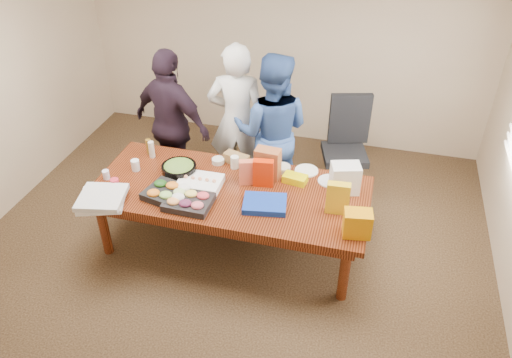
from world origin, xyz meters
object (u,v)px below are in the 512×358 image
(person_center, at_px, (237,121))
(person_right, at_px, (272,132))
(office_chair, at_px, (345,151))
(sheet_cake, at_px, (200,183))
(conference_table, at_px, (231,218))
(salad_bowl, at_px, (179,170))

(person_center, height_order, person_right, person_center)
(office_chair, relative_size, person_right, 0.63)
(person_center, distance_m, sheet_cake, 1.09)
(conference_table, xyz_separation_m, salad_bowl, (-0.59, 0.11, 0.43))
(salad_bowl, bearing_deg, office_chair, 36.66)
(conference_table, bearing_deg, office_chair, 52.02)
(person_center, bearing_deg, conference_table, 93.53)
(office_chair, height_order, sheet_cake, office_chair)
(conference_table, relative_size, office_chair, 2.40)
(person_right, bearing_deg, conference_table, 73.32)
(person_center, distance_m, salad_bowl, 1.02)
(office_chair, relative_size, salad_bowl, 3.20)
(person_center, bearing_deg, salad_bowl, 60.40)
(conference_table, height_order, sheet_cake, sheet_cake)
(salad_bowl, bearing_deg, sheet_cake, -25.09)
(person_right, bearing_deg, sheet_cake, 57.50)
(conference_table, height_order, person_right, person_right)
(salad_bowl, bearing_deg, person_right, 46.31)
(conference_table, xyz_separation_m, sheet_cake, (-0.31, -0.02, 0.41))
(conference_table, bearing_deg, sheet_cake, -176.16)
(person_center, relative_size, salad_bowl, 5.17)
(person_right, xyz_separation_m, salad_bowl, (-0.80, -0.83, -0.12))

